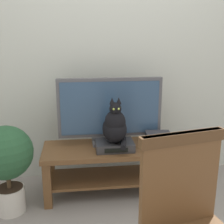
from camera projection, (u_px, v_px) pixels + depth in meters
back_wall at (113, 41)px, 2.89m from camera, size 7.00×0.12×2.80m
tv_stand at (111, 160)px, 2.71m from camera, size 1.26×0.49×0.46m
tv at (110, 110)px, 2.69m from camera, size 0.97×0.20×0.63m
media_box at (115, 145)px, 2.61m from camera, size 0.34×0.24×0.08m
cat at (115, 126)px, 2.55m from camera, size 0.22×0.36×0.42m
wooden_chair at (191, 222)px, 1.43m from camera, size 0.56×0.56×1.00m
book_stack at (159, 139)px, 2.68m from camera, size 0.27×0.22×0.14m
potted_plant at (7, 159)px, 2.37m from camera, size 0.44×0.44×0.76m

